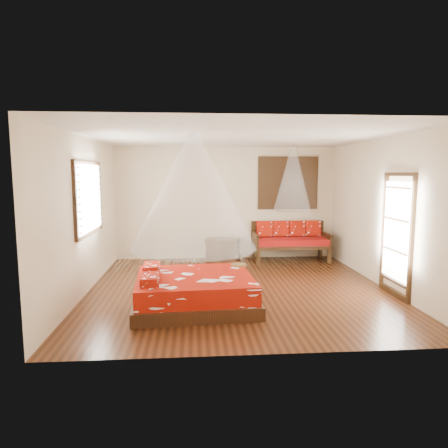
{
  "coord_description": "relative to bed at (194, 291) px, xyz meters",
  "views": [
    {
      "loc": [
        -0.81,
        -7.22,
        2.15
      ],
      "look_at": [
        -0.22,
        0.57,
        1.15
      ],
      "focal_mm": 32.0,
      "sensor_mm": 36.0,
      "label": 1
    }
  ],
  "objects": [
    {
      "name": "room",
      "position": [
        0.82,
        0.91,
        1.15
      ],
      "size": [
        5.54,
        5.54,
        2.84
      ],
      "color": "black",
      "rests_on": "ground"
    },
    {
      "name": "daybed",
      "position": [
        2.39,
        3.29,
        0.27
      ],
      "size": [
        1.85,
        0.82,
        0.96
      ],
      "color": "black",
      "rests_on": "floor"
    },
    {
      "name": "window_left",
      "position": [
        -1.89,
        1.11,
        1.45
      ],
      "size": [
        0.1,
        1.74,
        1.34
      ],
      "color": "black",
      "rests_on": "wall_left"
    },
    {
      "name": "bed",
      "position": [
        0.0,
        0.0,
        0.0
      ],
      "size": [
        2.05,
        1.88,
        0.63
      ],
      "rotation": [
        0.0,
        0.0,
        0.07
      ],
      "color": "black",
      "rests_on": "floor"
    },
    {
      "name": "shutter_panel",
      "position": [
        2.39,
        3.63,
        1.65
      ],
      "size": [
        1.52,
        0.06,
        1.32
      ],
      "color": "black",
      "rests_on": "wall_back"
    },
    {
      "name": "storage_chest",
      "position": [
        0.72,
        3.36,
        0.02
      ],
      "size": [
        0.91,
        0.77,
        0.54
      ],
      "rotation": [
        0.0,
        0.0,
        -0.3
      ],
      "color": "black",
      "rests_on": "floor"
    },
    {
      "name": "glazed_door",
      "position": [
        3.54,
        0.31,
        0.82
      ],
      "size": [
        0.08,
        1.02,
        2.16
      ],
      "color": "black",
      "rests_on": "floor"
    },
    {
      "name": "mosquito_net_daybed",
      "position": [
        2.39,
        3.16,
        1.75
      ],
      "size": [
        0.9,
        0.9,
        1.5
      ],
      "primitive_type": "cone",
      "color": "white",
      "rests_on": "ceiling"
    },
    {
      "name": "wine_tray",
      "position": [
        0.8,
        0.65,
        0.31
      ],
      "size": [
        0.28,
        0.28,
        0.22
      ],
      "rotation": [
        0.0,
        0.0,
        -0.12
      ],
      "color": "brown",
      "rests_on": "bed"
    },
    {
      "name": "mosquito_net_main",
      "position": [
        0.02,
        0.0,
        1.6
      ],
      "size": [
        1.99,
        1.99,
        1.8
      ],
      "primitive_type": "cone",
      "color": "white",
      "rests_on": "ceiling"
    }
  ]
}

